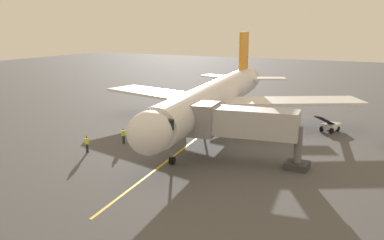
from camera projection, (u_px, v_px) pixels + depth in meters
ground_plane at (225, 127)px, 53.65m from camera, size 220.00×220.00×0.00m
apron_lead_in_line at (191, 142)px, 46.54m from camera, size 5.49×39.69×0.01m
airplane at (215, 98)px, 51.14m from camera, size 34.51×40.31×11.50m
jet_bridge at (236, 123)px, 39.07m from camera, size 11.52×4.24×5.40m
ground_crew_marshaller at (87, 144)px, 42.67m from camera, size 0.44×0.32×1.71m
ground_crew_wing_walker at (271, 115)px, 56.07m from camera, size 0.47×0.42×1.71m
ground_crew_loader at (123, 136)px, 45.89m from camera, size 0.40×0.47×1.71m
belt_loader_near_nose at (330, 126)px, 51.23m from camera, size 2.63×4.72×2.32m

